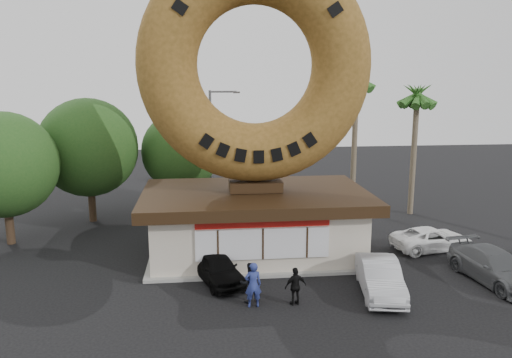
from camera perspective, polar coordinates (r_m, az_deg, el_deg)
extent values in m
plane|color=black|center=(20.29, 1.82, -14.26)|extent=(90.00, 90.00, 0.00)
cube|color=beige|center=(25.31, -0.06, -5.31)|extent=(10.00, 6.00, 3.00)
cube|color=#999993|center=(25.76, -0.06, -8.34)|extent=(10.60, 6.60, 0.15)
cube|color=#3F3F3F|center=(24.91, -0.07, -1.89)|extent=(10.00, 6.00, 0.10)
cube|color=black|center=(24.92, -0.07, -2.00)|extent=(11.20, 7.20, 0.55)
cube|color=silver|center=(22.41, 0.78, -7.42)|extent=(6.00, 0.12, 1.40)
cube|color=#A6130E|center=(22.09, 0.79, -4.99)|extent=(6.00, 0.10, 0.45)
cube|color=black|center=(24.80, -0.07, -0.77)|extent=(2.60, 1.40, 0.50)
torus|color=olive|center=(24.24, -0.07, 12.87)|extent=(11.19, 2.85, 11.19)
cylinder|color=#473321|center=(32.64, -18.28, -1.78)|extent=(0.44, 0.44, 3.30)
sphere|color=#204B1A|center=(32.12, -18.61, 3.44)|extent=(6.00, 6.00, 6.00)
cylinder|color=#473321|center=(33.93, -8.45, -1.21)|extent=(0.44, 0.44, 2.86)
sphere|color=#204B1A|center=(33.47, -8.58, 3.14)|extent=(5.20, 5.20, 5.20)
cylinder|color=#473321|center=(29.92, -26.41, -3.81)|extent=(0.44, 0.44, 3.08)
sphere|color=#204B1A|center=(29.36, -26.90, 1.47)|extent=(5.60, 5.60, 5.60)
cylinder|color=#726651|center=(33.92, 11.17, 3.96)|extent=(0.36, 0.36, 9.00)
cylinder|color=#726651|center=(33.83, 17.57, 2.77)|extent=(0.36, 0.36, 8.00)
cylinder|color=#59595E|center=(34.44, -5.18, 3.40)|extent=(0.18, 0.18, 8.00)
cylinder|color=#59595E|center=(34.14, -3.77, 9.93)|extent=(1.80, 0.12, 0.12)
cube|color=#59595E|center=(34.19, -2.24, 9.86)|extent=(0.45, 0.20, 0.12)
imported|color=navy|center=(19.84, -0.33, -11.99)|extent=(0.69, 0.48, 1.82)
imported|color=black|center=(20.23, -0.72, -11.75)|extent=(0.94, 0.81, 1.66)
imported|color=black|center=(20.11, 4.54, -12.12)|extent=(0.97, 0.60, 1.54)
imported|color=black|center=(22.26, -4.43, -10.09)|extent=(2.63, 4.03, 1.27)
imported|color=#B0B2B6|center=(21.66, 13.98, -10.83)|extent=(2.22, 4.53, 1.43)
imported|color=#525457|center=(24.51, 25.60, -9.00)|extent=(2.63, 5.10, 1.42)
imported|color=white|center=(27.69, 19.46, -6.47)|extent=(4.48, 2.54, 1.18)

